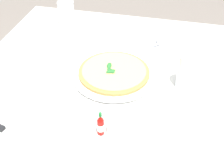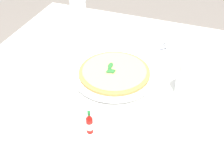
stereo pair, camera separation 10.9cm
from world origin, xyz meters
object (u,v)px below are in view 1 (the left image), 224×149
water_glass_far_left (187,74)px  hot_sauce_bottle (101,125)px  pizza (114,72)px  pepper_shaker (111,127)px  coffee_cup_center_back (166,39)px  pizza_plate (114,75)px  coffee_cup_left_edge (30,45)px  salt_shaker (90,128)px  water_glass_far_right (67,15)px

water_glass_far_left → hot_sauce_bottle: 0.36m
pizza → pepper_shaker: pepper_shaker is taller
pizza → coffee_cup_center_back: 0.31m
pizza_plate → pizza: (0.00, 0.00, 0.01)m
coffee_cup_left_edge → coffee_cup_center_back: bearing=-161.6°
pizza → salt_shaker: salt_shaker is taller
pizza_plate → pizza: bearing=7.2°
water_glass_far_right → pepper_shaker: size_ratio=2.11×
water_glass_far_left → salt_shaker: water_glass_far_left is taller
hot_sauce_bottle → pepper_shaker: bearing=-160.3°
water_glass_far_right → pepper_shaker: bearing=120.3°
pizza_plate → coffee_cup_left_edge: size_ratio=2.32×
salt_shaker → pizza: bearing=-91.2°
coffee_cup_center_back → salt_shaker: bearing=72.8°
water_glass_far_left → salt_shaker: 0.39m
pizza → coffee_cup_center_back: bearing=-121.7°
coffee_cup_center_back → water_glass_far_right: size_ratio=1.09×
water_glass_far_left → pepper_shaker: 0.34m
hot_sauce_bottle → pepper_shaker: (-0.03, -0.01, -0.01)m
coffee_cup_center_back → water_glass_far_right: water_glass_far_right is taller
coffee_cup_left_edge → pepper_shaker: size_ratio=2.31×
coffee_cup_center_back → salt_shaker: size_ratio=2.31×
water_glass_far_right → water_glass_far_left: 0.64m
pizza → pizza_plate: bearing=-172.8°
water_glass_far_left → pepper_shaker: water_glass_far_left is taller
water_glass_far_right → salt_shaker: size_ratio=2.11×
pizza_plate → water_glass_far_right: 0.45m
coffee_cup_center_back → water_glass_far_right: 0.47m
pizza → water_glass_far_left: size_ratio=2.00×
pizza_plate → water_glass_far_left: size_ratio=2.34×
pepper_shaker → water_glass_far_left: bearing=-127.7°
coffee_cup_center_back → salt_shaker: coffee_cup_center_back is taller
pizza → pepper_shaker: size_ratio=4.57×
pizza_plate → hot_sauce_bottle: bearing=94.6°
pepper_shaker → coffee_cup_center_back: bearing=-102.2°
hot_sauce_bottle → coffee_cup_left_edge: bearing=-42.8°
hot_sauce_bottle → coffee_cup_center_back: bearing=-104.8°
pizza_plate → coffee_cup_left_edge: 0.38m
water_glass_far_left → hot_sauce_bottle: water_glass_far_left is taller
coffee_cup_left_edge → water_glass_far_right: (-0.07, -0.24, 0.02)m
water_glass_far_right → salt_shaker: bearing=115.4°
water_glass_far_right → water_glass_far_left: water_glass_far_left is taller
coffee_cup_left_edge → hot_sauce_bottle: (-0.39, 0.36, 0.00)m
hot_sauce_bottle → salt_shaker: hot_sauce_bottle is taller
pizza → water_glass_far_left: bearing=-179.6°
pizza → water_glass_far_right: size_ratio=2.16×
coffee_cup_left_edge → pepper_shaker: bearing=140.0°
pizza_plate → water_glass_far_left: (-0.25, -0.00, 0.04)m
water_glass_far_right → coffee_cup_left_edge: bearing=73.3°
salt_shaker → coffee_cup_center_back: bearing=-107.2°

